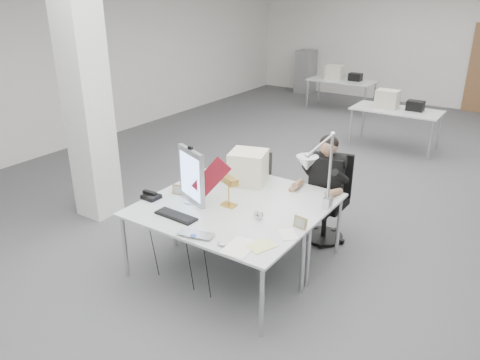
# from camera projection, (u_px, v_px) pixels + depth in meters

# --- Properties ---
(room_shell) EXTENTS (10.04, 14.04, 3.24)m
(room_shell) POSITION_uv_depth(u_px,v_px,m) (330.00, 82.00, 6.26)
(room_shell) COLOR #4B4B4D
(room_shell) RESTS_ON ground
(desk_main) EXTENTS (1.80, 0.90, 0.02)m
(desk_main) POSITION_uv_depth(u_px,v_px,m) (210.00, 221.00, 4.62)
(desk_main) COLOR silver
(desk_main) RESTS_ON room_shell
(desk_second) EXTENTS (1.80, 0.90, 0.02)m
(desk_second) POSITION_uv_depth(u_px,v_px,m) (258.00, 190.00, 5.31)
(desk_second) COLOR silver
(desk_second) RESTS_ON room_shell
(bg_desk_a) EXTENTS (1.60, 0.80, 0.02)m
(bg_desk_a) POSITION_uv_depth(u_px,v_px,m) (397.00, 110.00, 8.74)
(bg_desk_a) COLOR silver
(bg_desk_a) RESTS_ON room_shell
(bg_desk_b) EXTENTS (1.60, 0.80, 0.02)m
(bg_desk_b) POSITION_uv_depth(u_px,v_px,m) (342.00, 81.00, 11.45)
(bg_desk_b) COLOR silver
(bg_desk_b) RESTS_ON room_shell
(filing_cabinet) EXTENTS (0.45, 0.55, 1.20)m
(filing_cabinet) POSITION_uv_depth(u_px,v_px,m) (305.00, 72.00, 13.49)
(filing_cabinet) COLOR gray
(filing_cabinet) RESTS_ON room_shell
(office_chair) EXTENTS (0.57, 0.57, 0.99)m
(office_chair) POSITION_uv_depth(u_px,v_px,m) (326.00, 203.00, 5.59)
(office_chair) COLOR black
(office_chair) RESTS_ON room_shell
(seated_person) EXTENTS (0.60, 0.69, 0.92)m
(seated_person) POSITION_uv_depth(u_px,v_px,m) (326.00, 172.00, 5.40)
(seated_person) COLOR black
(seated_person) RESTS_ON office_chair
(monitor) EXTENTS (0.46, 0.22, 0.59)m
(monitor) POSITION_uv_depth(u_px,v_px,m) (191.00, 176.00, 4.91)
(monitor) COLOR #A2A2A7
(monitor) RESTS_ON desk_main
(pennant) EXTENTS (0.41, 0.16, 0.46)m
(pennant) POSITION_uv_depth(u_px,v_px,m) (211.00, 177.00, 4.71)
(pennant) COLOR maroon
(pennant) RESTS_ON monitor
(keyboard) EXTENTS (0.46, 0.17, 0.02)m
(keyboard) POSITION_uv_depth(u_px,v_px,m) (176.00, 216.00, 4.67)
(keyboard) COLOR black
(keyboard) RESTS_ON desk_main
(laptop) EXTENTS (0.38, 0.29, 0.03)m
(laptop) POSITION_uv_depth(u_px,v_px,m) (193.00, 237.00, 4.27)
(laptop) COLOR #BBBCC0
(laptop) RESTS_ON desk_main
(mouse) EXTENTS (0.10, 0.08, 0.03)m
(mouse) POSITION_uv_depth(u_px,v_px,m) (222.00, 244.00, 4.15)
(mouse) COLOR #B2B3B7
(mouse) RESTS_ON desk_main
(bankers_lamp) EXTENTS (0.32, 0.23, 0.34)m
(bankers_lamp) POSITION_uv_depth(u_px,v_px,m) (229.00, 191.00, 4.84)
(bankers_lamp) COLOR #C38C3D
(bankers_lamp) RESTS_ON desk_main
(desk_phone) EXTENTS (0.18, 0.17, 0.04)m
(desk_phone) POSITION_uv_depth(u_px,v_px,m) (151.00, 197.00, 5.07)
(desk_phone) COLOR black
(desk_phone) RESTS_ON desk_main
(picture_frame_left) EXTENTS (0.14, 0.08, 0.11)m
(picture_frame_left) POSITION_uv_depth(u_px,v_px,m) (178.00, 190.00, 5.16)
(picture_frame_left) COLOR #A87B48
(picture_frame_left) RESTS_ON desk_main
(picture_frame_right) EXTENTS (0.15, 0.06, 0.11)m
(picture_frame_right) POSITION_uv_depth(u_px,v_px,m) (300.00, 222.00, 4.44)
(picture_frame_right) COLOR #A78948
(picture_frame_right) RESTS_ON desk_main
(desk_clock) EXTENTS (0.10, 0.03, 0.10)m
(desk_clock) POSITION_uv_depth(u_px,v_px,m) (259.00, 215.00, 4.61)
(desk_clock) COLOR silver
(desk_clock) RESTS_ON desk_main
(paper_stack_a) EXTENTS (0.26, 0.35, 0.01)m
(paper_stack_a) POSITION_uv_depth(u_px,v_px,m) (240.00, 247.00, 4.12)
(paper_stack_a) COLOR white
(paper_stack_a) RESTS_ON desk_main
(paper_stack_b) EXTENTS (0.25, 0.29, 0.01)m
(paper_stack_b) POSITION_uv_depth(u_px,v_px,m) (261.00, 246.00, 4.14)
(paper_stack_b) COLOR #F6F293
(paper_stack_b) RESTS_ON desk_main
(paper_stack_c) EXTENTS (0.26, 0.26, 0.01)m
(paper_stack_c) POSITION_uv_depth(u_px,v_px,m) (288.00, 234.00, 4.34)
(paper_stack_c) COLOR white
(paper_stack_c) RESTS_ON desk_main
(beige_monitor) EXTENTS (0.50, 0.49, 0.38)m
(beige_monitor) POSITION_uv_depth(u_px,v_px,m) (248.00, 167.00, 5.41)
(beige_monitor) COLOR beige
(beige_monitor) RESTS_ON desk_second
(architect_lamp) EXTENTS (0.48, 0.81, 0.98)m
(architect_lamp) POSITION_uv_depth(u_px,v_px,m) (320.00, 172.00, 4.48)
(architect_lamp) COLOR silver
(architect_lamp) RESTS_ON desk_second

